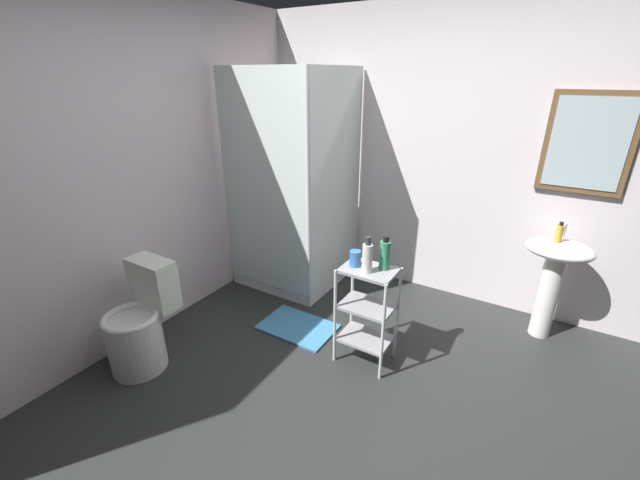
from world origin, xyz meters
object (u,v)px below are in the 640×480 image
object	(u,v)px
shower_stall	(298,239)
storage_cart	(367,308)
hand_soap_bottle	(559,233)
body_wash_bottle_green	(385,255)
toilet	(140,326)
bath_mat	(298,327)
pedestal_sink	(554,270)
rinse_cup	(355,258)
lotion_bottle_white	(367,257)

from	to	relation	value
shower_stall	storage_cart	bearing A→B (deg)	-34.05
storage_cart	hand_soap_bottle	world-z (taller)	hand_soap_bottle
hand_soap_bottle	body_wash_bottle_green	size ratio (longest dim) A/B	0.66
toilet	storage_cart	size ratio (longest dim) A/B	1.03
toilet	bath_mat	distance (m)	1.19
pedestal_sink	body_wash_bottle_green	xyz separation A→B (m)	(-0.99, -0.95, 0.26)
toilet	hand_soap_bottle	world-z (taller)	hand_soap_bottle
body_wash_bottle_green	shower_stall	bearing A→B (deg)	150.04
hand_soap_bottle	body_wash_bottle_green	world-z (taller)	body_wash_bottle_green
storage_cart	rinse_cup	size ratio (longest dim) A/B	6.80
lotion_bottle_white	rinse_cup	world-z (taller)	lotion_bottle_white
toilet	lotion_bottle_white	world-z (taller)	lotion_bottle_white
body_wash_bottle_green	bath_mat	size ratio (longest dim) A/B	0.39
pedestal_sink	storage_cart	size ratio (longest dim) A/B	1.09
shower_stall	lotion_bottle_white	xyz separation A→B (m)	(1.07, -0.76, 0.38)
pedestal_sink	shower_stall	bearing A→B (deg)	-172.28
pedestal_sink	toilet	distance (m)	3.05
hand_soap_bottle	toilet	bearing A→B (deg)	-142.15
lotion_bottle_white	toilet	bearing A→B (deg)	-148.63
toilet	body_wash_bottle_green	distance (m)	1.77
pedestal_sink	storage_cart	world-z (taller)	pedestal_sink
toilet	body_wash_bottle_green	size ratio (longest dim) A/B	3.27
shower_stall	rinse_cup	bearing A→B (deg)	-36.90
storage_cart	rinse_cup	world-z (taller)	rinse_cup
storage_cart	body_wash_bottle_green	xyz separation A→B (m)	(0.08, 0.06, 0.41)
pedestal_sink	storage_cart	bearing A→B (deg)	-136.75
pedestal_sink	bath_mat	xyz separation A→B (m)	(-1.70, -0.95, -0.57)
toilet	bath_mat	xyz separation A→B (m)	(0.70, 0.92, -0.31)
lotion_bottle_white	bath_mat	size ratio (longest dim) A/B	0.41
hand_soap_bottle	rinse_cup	world-z (taller)	hand_soap_bottle
pedestal_sink	lotion_bottle_white	distance (m)	1.52
rinse_cup	bath_mat	size ratio (longest dim) A/B	0.18
lotion_bottle_white	bath_mat	bearing A→B (deg)	170.75
hand_soap_bottle	bath_mat	distance (m)	2.10
body_wash_bottle_green	lotion_bottle_white	size ratio (longest dim) A/B	0.94
hand_soap_bottle	bath_mat	bearing A→B (deg)	-151.02
shower_stall	toilet	distance (m)	1.61
bath_mat	storage_cart	bearing A→B (deg)	-5.28
shower_stall	rinse_cup	distance (m)	1.25
shower_stall	body_wash_bottle_green	bearing A→B (deg)	-29.96
toilet	rinse_cup	xyz separation A→B (m)	(1.23, 0.85, 0.48)
pedestal_sink	toilet	bearing A→B (deg)	-142.13
shower_stall	bath_mat	xyz separation A→B (m)	(0.43, -0.66, -0.45)
shower_stall	toilet	world-z (taller)	shower_stall
rinse_cup	bath_mat	world-z (taller)	rinse_cup
pedestal_sink	toilet	world-z (taller)	pedestal_sink
shower_stall	pedestal_sink	world-z (taller)	shower_stall
toilet	storage_cart	bearing A→B (deg)	32.86
storage_cart	lotion_bottle_white	distance (m)	0.41
pedestal_sink	body_wash_bottle_green	bearing A→B (deg)	-136.10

